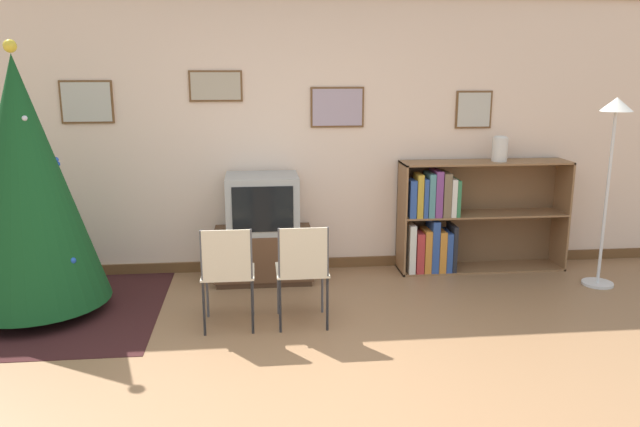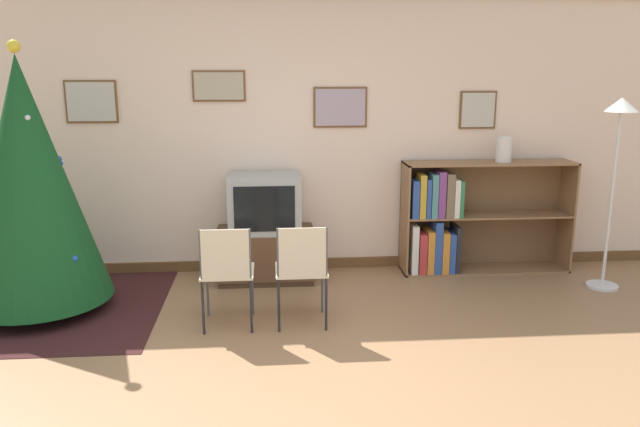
{
  "view_description": "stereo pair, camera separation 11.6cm",
  "coord_description": "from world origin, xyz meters",
  "px_view_note": "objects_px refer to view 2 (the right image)",
  "views": [
    {
      "loc": [
        -0.28,
        -3.37,
        1.98
      ],
      "look_at": [
        0.22,
        1.42,
        0.84
      ],
      "focal_mm": 35.0,
      "sensor_mm": 36.0,
      "label": 1
    },
    {
      "loc": [
        -0.16,
        -3.38,
        1.98
      ],
      "look_at": [
        0.22,
        1.42,
        0.84
      ],
      "focal_mm": 35.0,
      "sensor_mm": 36.0,
      "label": 2
    }
  ],
  "objects_px": {
    "television": "(265,203)",
    "christmas_tree": "(28,181)",
    "folding_chair_right": "(302,268)",
    "standing_lamp": "(618,144)",
    "bookshelf": "(456,220)",
    "vase": "(504,149)",
    "tv_console": "(266,254)",
    "folding_chair_left": "(227,270)"
  },
  "relations": [
    {
      "from": "television",
      "to": "christmas_tree",
      "type": "bearing_deg",
      "value": -161.27
    },
    {
      "from": "folding_chair_right",
      "to": "standing_lamp",
      "type": "height_order",
      "value": "standing_lamp"
    },
    {
      "from": "bookshelf",
      "to": "vase",
      "type": "relative_size",
      "value": 6.77
    },
    {
      "from": "tv_console",
      "to": "standing_lamp",
      "type": "bearing_deg",
      "value": -8.9
    },
    {
      "from": "bookshelf",
      "to": "standing_lamp",
      "type": "relative_size",
      "value": 0.96
    },
    {
      "from": "folding_chair_right",
      "to": "folding_chair_left",
      "type": "bearing_deg",
      "value": 180.0
    },
    {
      "from": "christmas_tree",
      "to": "bookshelf",
      "type": "height_order",
      "value": "christmas_tree"
    },
    {
      "from": "bookshelf",
      "to": "folding_chair_left",
      "type": "bearing_deg",
      "value": -149.97
    },
    {
      "from": "vase",
      "to": "folding_chair_right",
      "type": "bearing_deg",
      "value": -148.31
    },
    {
      "from": "television",
      "to": "bookshelf",
      "type": "bearing_deg",
      "value": 2.98
    },
    {
      "from": "christmas_tree",
      "to": "folding_chair_right",
      "type": "distance_m",
      "value": 2.29
    },
    {
      "from": "television",
      "to": "folding_chair_left",
      "type": "relative_size",
      "value": 0.81
    },
    {
      "from": "christmas_tree",
      "to": "television",
      "type": "xyz_separation_m",
      "value": [
        1.86,
        0.63,
        -0.35
      ]
    },
    {
      "from": "television",
      "to": "standing_lamp",
      "type": "relative_size",
      "value": 0.39
    },
    {
      "from": "tv_console",
      "to": "folding_chair_right",
      "type": "xyz_separation_m",
      "value": [
        0.28,
        -1.14,
        0.23
      ]
    },
    {
      "from": "tv_console",
      "to": "television",
      "type": "xyz_separation_m",
      "value": [
        -0.0,
        -0.0,
        0.5
      ]
    },
    {
      "from": "television",
      "to": "folding_chair_right",
      "type": "relative_size",
      "value": 0.81
    },
    {
      "from": "folding_chair_left",
      "to": "tv_console",
      "type": "bearing_deg",
      "value": 76.06
    },
    {
      "from": "folding_chair_right",
      "to": "vase",
      "type": "distance_m",
      "value": 2.47
    },
    {
      "from": "folding_chair_right",
      "to": "vase",
      "type": "xyz_separation_m",
      "value": [
        2.0,
        1.24,
        0.73
      ]
    },
    {
      "from": "christmas_tree",
      "to": "tv_console",
      "type": "height_order",
      "value": "christmas_tree"
    },
    {
      "from": "folding_chair_right",
      "to": "bookshelf",
      "type": "relative_size",
      "value": 0.5
    },
    {
      "from": "bookshelf",
      "to": "christmas_tree",
      "type": "bearing_deg",
      "value": -168.93
    },
    {
      "from": "christmas_tree",
      "to": "folding_chair_right",
      "type": "relative_size",
      "value": 2.64
    },
    {
      "from": "bookshelf",
      "to": "standing_lamp",
      "type": "xyz_separation_m",
      "value": [
        1.22,
        -0.58,
        0.8
      ]
    },
    {
      "from": "television",
      "to": "folding_chair_right",
      "type": "height_order",
      "value": "television"
    },
    {
      "from": "folding_chair_left",
      "to": "standing_lamp",
      "type": "xyz_separation_m",
      "value": [
        3.36,
        0.66,
        0.84
      ]
    },
    {
      "from": "bookshelf",
      "to": "standing_lamp",
      "type": "bearing_deg",
      "value": -25.28
    },
    {
      "from": "christmas_tree",
      "to": "folding_chair_left",
      "type": "xyz_separation_m",
      "value": [
        1.58,
        -0.51,
        -0.61
      ]
    },
    {
      "from": "folding_chair_left",
      "to": "bookshelf",
      "type": "bearing_deg",
      "value": 30.03
    },
    {
      "from": "tv_console",
      "to": "bookshelf",
      "type": "xyz_separation_m",
      "value": [
        1.86,
        0.09,
        0.28
      ]
    },
    {
      "from": "folding_chair_right",
      "to": "vase",
      "type": "bearing_deg",
      "value": 31.69
    },
    {
      "from": "christmas_tree",
      "to": "bookshelf",
      "type": "distance_m",
      "value": 3.83
    },
    {
      "from": "christmas_tree",
      "to": "folding_chair_right",
      "type": "bearing_deg",
      "value": -13.41
    },
    {
      "from": "folding_chair_left",
      "to": "television",
      "type": "bearing_deg",
      "value": 76.03
    },
    {
      "from": "christmas_tree",
      "to": "tv_console",
      "type": "xyz_separation_m",
      "value": [
        1.86,
        0.63,
        -0.85
      ]
    },
    {
      "from": "tv_console",
      "to": "vase",
      "type": "height_order",
      "value": "vase"
    },
    {
      "from": "folding_chair_left",
      "to": "vase",
      "type": "bearing_deg",
      "value": 25.68
    },
    {
      "from": "standing_lamp",
      "to": "tv_console",
      "type": "bearing_deg",
      "value": 171.1
    },
    {
      "from": "tv_console",
      "to": "television",
      "type": "relative_size",
      "value": 1.38
    },
    {
      "from": "christmas_tree",
      "to": "vase",
      "type": "bearing_deg",
      "value": 9.91
    },
    {
      "from": "christmas_tree",
      "to": "standing_lamp",
      "type": "xyz_separation_m",
      "value": [
        4.94,
        0.15,
        0.23
      ]
    }
  ]
}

